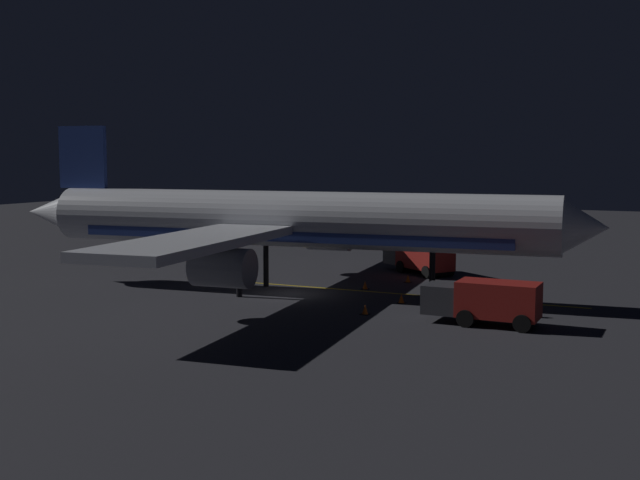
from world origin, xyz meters
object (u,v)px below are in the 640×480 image
Objects in this scene: baggage_truck at (486,302)px; ground_crew_worker at (507,300)px; traffic_cone_near_left at (365,310)px; catering_truck at (420,257)px; traffic_cone_near_right at (408,279)px; traffic_cone_under_wing at (365,285)px; airliner at (282,222)px; traffic_cone_far at (401,299)px.

baggage_truck is 3.39× the size of ground_crew_worker.
traffic_cone_near_left is (2.93, -7.14, -0.64)m from ground_crew_worker.
traffic_cone_near_left is at bearing 7.00° from catering_truck.
traffic_cone_under_wing is at bearing -23.02° from traffic_cone_near_right.
baggage_truck is 10.73× the size of traffic_cone_near_right.
ground_crew_worker reaches higher than traffic_cone_near_left.
catering_truck is (-15.86, -8.57, 0.07)m from baggage_truck.
traffic_cone_near_right is (-11.57, -1.41, 0.00)m from traffic_cone_near_left.
catering_truck is 16.12m from traffic_cone_near_left.
airliner is at bearing -119.66° from traffic_cone_near_left.
baggage_truck is 10.73× the size of traffic_cone_near_left.
ground_crew_worker is 11.27m from traffic_cone_under_wing.
airliner is 6.99m from traffic_cone_under_wing.
ground_crew_worker is 3.16× the size of traffic_cone_under_wing.
traffic_cone_near_left is at bearing 21.60° from traffic_cone_under_wing.
traffic_cone_near_left is 1.00× the size of traffic_cone_far.
traffic_cone_far is (0.12, 7.98, -4.28)m from airliner.
baggage_truck is at bearing 73.80° from airliner.
airliner is 13.37m from catering_truck.
traffic_cone_near_right is at bearing -145.03° from baggage_truck.
baggage_truck reaches higher than ground_crew_worker.
traffic_cone_far is (-1.09, -6.43, -0.64)m from ground_crew_worker.
airliner is 70.63× the size of traffic_cone_under_wing.
airliner is at bearing -38.27° from traffic_cone_near_right.
ground_crew_worker is at bearing 169.27° from baggage_truck.
traffic_cone_near_left is at bearing -89.05° from baggage_truck.
airliner reaches higher than catering_truck.
traffic_cone_near_right and traffic_cone_under_wing have the same top height.
traffic_cone_far is at bearing -123.54° from baggage_truck.
catering_truck reaches higher than traffic_cone_near_right.
baggage_truck is at bearing 28.37° from catering_truck.
traffic_cone_near_left is (15.97, 1.96, -1.01)m from catering_truck.
traffic_cone_far is at bearing 45.56° from traffic_cone_under_wing.
ground_crew_worker is at bearing 34.90° from catering_truck.
ground_crew_worker is at bearing 44.69° from traffic_cone_near_right.
traffic_cone_under_wing is at bearing -128.20° from baggage_truck.
traffic_cone_near_right is at bearing 7.13° from catering_truck.
airliner is 70.63× the size of traffic_cone_near_left.
catering_truck is 4.55m from traffic_cone_near_right.
traffic_cone_near_right is at bearing -164.31° from traffic_cone_far.
traffic_cone_near_left and traffic_cone_far have the same top height.
ground_crew_worker is 3.16× the size of traffic_cone_near_left.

